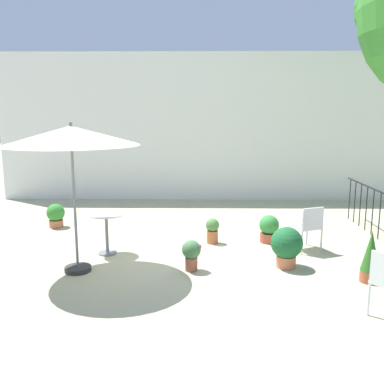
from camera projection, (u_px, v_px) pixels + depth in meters
The scene contains 11 objects.
ground_plane at pixel (192, 252), 8.05m from camera, with size 60.00×60.00×0.00m, color #ACA886.
villa_facade at pixel (194, 128), 12.66m from camera, with size 11.60×0.30×4.35m, color white.
patio_umbrella_0 at pixel (71, 137), 6.67m from camera, with size 2.16×2.16×2.47m.
cafe_table_0 at pixel (107, 227), 7.86m from camera, with size 0.62×0.62×0.77m.
patio_chair_1 at pixel (308, 225), 8.03m from camera, with size 0.63×0.63×0.87m.
potted_plant_0 at pixel (287, 245), 7.19m from camera, with size 0.54×0.54×0.70m.
potted_plant_1 at pixel (212, 230), 8.56m from camera, with size 0.28×0.28×0.52m.
potted_plant_2 at pixel (269, 229), 8.61m from camera, with size 0.40×0.40×0.56m.
potted_plant_3 at pixel (371, 257), 6.55m from camera, with size 0.29×0.29×0.82m.
potted_plant_4 at pixel (191, 253), 7.05m from camera, with size 0.33×0.32×0.53m.
potted_plant_5 at pixel (56, 215), 9.76m from camera, with size 0.41×0.41×0.55m.
Camera 1 is at (0.11, -7.70, 2.60)m, focal length 39.65 mm.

